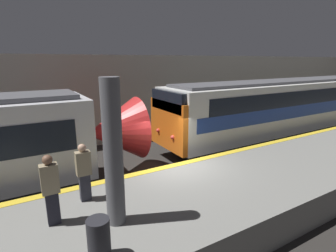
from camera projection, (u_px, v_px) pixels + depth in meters
ground_plane at (175, 189)px, 10.04m from camera, size 120.00×120.00×0.00m
platform at (210, 201)px, 8.17m from camera, size 40.00×4.15×1.07m
station_rear_barrier at (113, 100)px, 15.15m from camera, size 50.00×0.15×5.10m
support_pillar_near at (113, 154)px, 5.84m from camera, size 0.43×0.43×3.41m
train_boxy at (305, 106)px, 17.13m from camera, size 21.11×3.01×3.66m
person_waiting at (84, 171)px, 7.03m from camera, size 0.38×0.24×1.61m
person_walking at (51, 188)px, 5.97m from camera, size 0.38×0.24×1.71m
trash_bin at (99, 239)px, 4.98m from camera, size 0.44×0.44×0.85m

